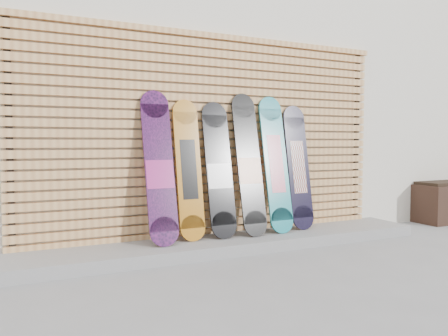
{
  "coord_description": "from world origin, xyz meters",
  "views": [
    {
      "loc": [
        -2.11,
        -3.39,
        1.12
      ],
      "look_at": [
        -0.14,
        0.75,
        0.85
      ],
      "focal_mm": 35.0,
      "sensor_mm": 36.0,
      "label": 1
    }
  ],
  "objects_px": {
    "snowboard_0": "(159,168)",
    "snowboard_1": "(189,169)",
    "snowboard_5": "(298,167)",
    "snowboard_2": "(219,170)",
    "snowboard_4": "(276,164)",
    "snowboard_3": "(249,165)"
  },
  "relations": [
    {
      "from": "snowboard_2",
      "to": "snowboard_3",
      "type": "distance_m",
      "value": 0.35
    },
    {
      "from": "snowboard_4",
      "to": "snowboard_5",
      "type": "relative_size",
      "value": 1.06
    },
    {
      "from": "snowboard_1",
      "to": "snowboard_2",
      "type": "relative_size",
      "value": 1.01
    },
    {
      "from": "snowboard_0",
      "to": "snowboard_1",
      "type": "relative_size",
      "value": 1.05
    },
    {
      "from": "snowboard_0",
      "to": "snowboard_3",
      "type": "distance_m",
      "value": 1.01
    },
    {
      "from": "snowboard_1",
      "to": "snowboard_2",
      "type": "xyz_separation_m",
      "value": [
        0.33,
        -0.02,
        -0.02
      ]
    },
    {
      "from": "snowboard_5",
      "to": "snowboard_4",
      "type": "bearing_deg",
      "value": -174.24
    },
    {
      "from": "snowboard_3",
      "to": "snowboard_5",
      "type": "relative_size",
      "value": 1.08
    },
    {
      "from": "snowboard_3",
      "to": "snowboard_5",
      "type": "height_order",
      "value": "snowboard_3"
    },
    {
      "from": "snowboard_3",
      "to": "snowboard_2",
      "type": "bearing_deg",
      "value": 176.14
    },
    {
      "from": "snowboard_1",
      "to": "snowboard_3",
      "type": "height_order",
      "value": "snowboard_3"
    },
    {
      "from": "snowboard_0",
      "to": "snowboard_1",
      "type": "bearing_deg",
      "value": 9.04
    },
    {
      "from": "snowboard_3",
      "to": "snowboard_4",
      "type": "bearing_deg",
      "value": 2.46
    },
    {
      "from": "snowboard_1",
      "to": "snowboard_0",
      "type": "bearing_deg",
      "value": -170.96
    },
    {
      "from": "snowboard_0",
      "to": "snowboard_4",
      "type": "distance_m",
      "value": 1.36
    },
    {
      "from": "snowboard_1",
      "to": "snowboard_4",
      "type": "xyz_separation_m",
      "value": [
        1.03,
        -0.03,
        0.04
      ]
    },
    {
      "from": "snowboard_1",
      "to": "snowboard_5",
      "type": "height_order",
      "value": "snowboard_1"
    },
    {
      "from": "snowboard_4",
      "to": "snowboard_5",
      "type": "height_order",
      "value": "snowboard_4"
    },
    {
      "from": "snowboard_3",
      "to": "snowboard_4",
      "type": "distance_m",
      "value": 0.35
    },
    {
      "from": "snowboard_5",
      "to": "snowboard_2",
      "type": "bearing_deg",
      "value": -178.63
    },
    {
      "from": "snowboard_5",
      "to": "snowboard_0",
      "type": "bearing_deg",
      "value": -178.14
    },
    {
      "from": "snowboard_1",
      "to": "snowboard_5",
      "type": "distance_m",
      "value": 1.36
    }
  ]
}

